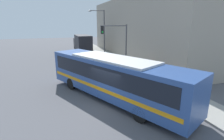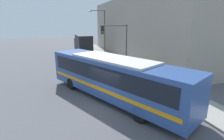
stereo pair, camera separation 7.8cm
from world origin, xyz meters
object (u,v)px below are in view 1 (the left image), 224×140
at_px(city_bus, 113,75).
at_px(fire_hydrant, 142,73).
at_px(pedestrian_mid_block, 145,66).
at_px(pedestrian_near_corner, 147,69).
at_px(delivery_truck, 82,43).
at_px(parking_meter, 127,60).
at_px(traffic_light_pole, 117,38).
at_px(street_lamp, 102,29).

bearing_deg(city_bus, fire_hydrant, 14.65).
bearing_deg(pedestrian_mid_block, city_bus, -139.07).
bearing_deg(fire_hydrant, pedestrian_near_corner, -34.68).
bearing_deg(pedestrian_mid_block, delivery_truck, 102.53).
bearing_deg(delivery_truck, parking_meter, -77.44).
distance_m(delivery_truck, fire_hydrant, 17.54).
distance_m(delivery_truck, pedestrian_near_corner, 17.86).
xyz_separation_m(delivery_truck, parking_meter, (3.00, -13.45, -0.74)).
distance_m(traffic_light_pole, parking_meter, 2.87).
xyz_separation_m(city_bus, pedestrian_mid_block, (5.16, 4.48, -0.80)).
bearing_deg(traffic_light_pole, pedestrian_mid_block, -66.05).
bearing_deg(pedestrian_near_corner, street_lamp, 92.10).
bearing_deg(street_lamp, pedestrian_mid_block, -86.60).
xyz_separation_m(city_bus, pedestrian_near_corner, (4.90, 3.48, -0.79)).
relative_size(delivery_truck, street_lamp, 1.01).
xyz_separation_m(fire_hydrant, traffic_light_pole, (-0.99, 4.47, 3.15)).
xyz_separation_m(city_bus, fire_hydrant, (4.49, 3.76, -1.28)).
bearing_deg(pedestrian_near_corner, parking_meter, 95.73).
bearing_deg(parking_meter, delivery_truck, 102.56).
relative_size(traffic_light_pole, pedestrian_mid_block, 3.07).
bearing_deg(street_lamp, traffic_light_pole, -95.31).
distance_m(fire_hydrant, pedestrian_mid_block, 1.10).
distance_m(fire_hydrant, street_lamp, 14.49).
bearing_deg(pedestrian_mid_block, parking_meter, 102.41).
bearing_deg(fire_hydrant, city_bus, -140.09).
distance_m(city_bus, parking_meter, 8.80).
distance_m(delivery_truck, parking_meter, 13.80).
distance_m(city_bus, street_lamp, 18.42).
xyz_separation_m(delivery_truck, pedestrian_mid_block, (3.67, -16.51, -0.81)).
height_order(fire_hydrant, parking_meter, parking_meter).
relative_size(delivery_truck, traffic_light_pole, 1.45).
xyz_separation_m(delivery_truck, pedestrian_near_corner, (3.40, -17.51, -0.79)).
bearing_deg(delivery_truck, traffic_light_pole, -81.08).
height_order(traffic_light_pole, pedestrian_near_corner, traffic_light_pole).
bearing_deg(city_bus, pedestrian_near_corner, 10.10).
bearing_deg(street_lamp, delivery_truck, 131.14).
relative_size(fire_hydrant, pedestrian_mid_block, 0.44).
bearing_deg(city_bus, traffic_light_pole, 41.70).
bearing_deg(city_bus, parking_meter, 33.93).
relative_size(city_bus, delivery_truck, 1.63).
height_order(fire_hydrant, traffic_light_pole, traffic_light_pole).
bearing_deg(pedestrian_mid_block, pedestrian_near_corner, -104.81).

